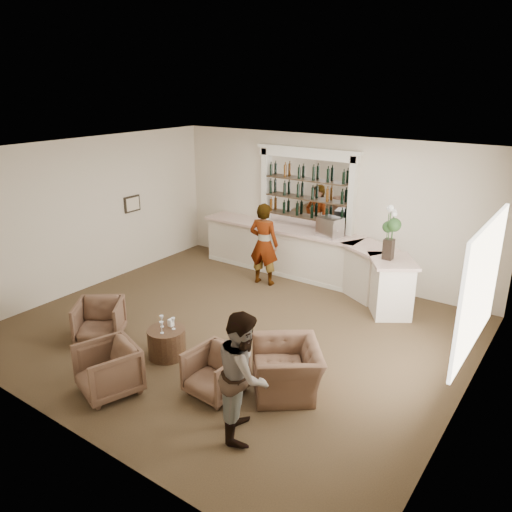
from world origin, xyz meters
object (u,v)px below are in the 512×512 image
(sommelier, at_px, (264,244))
(espresso_machine, at_px, (330,227))
(armchair_left, at_px, (99,321))
(armchair_right, at_px, (215,372))
(armchair_far, at_px, (287,369))
(armchair_center, at_px, (108,369))
(guest, at_px, (244,374))
(flower_vase, at_px, (390,229))
(bar_counter, at_px, (308,257))
(cocktail_table, at_px, (167,343))

(sommelier, relative_size, espresso_machine, 3.85)
(armchair_left, bearing_deg, sommelier, 39.11)
(armchair_right, height_order, espresso_machine, espresso_machine)
(sommelier, distance_m, armchair_far, 4.26)
(armchair_far, bearing_deg, armchair_left, -119.74)
(espresso_machine, bearing_deg, armchair_center, -85.06)
(guest, bearing_deg, sommelier, -0.03)
(armchair_far, bearing_deg, armchair_center, -92.92)
(sommelier, height_order, armchair_left, sommelier)
(guest, xyz_separation_m, armchair_right, (-0.85, 0.44, -0.52))
(armchair_right, bearing_deg, flower_vase, 80.25)
(bar_counter, bearing_deg, sommelier, -133.88)
(sommelier, relative_size, armchair_far, 1.70)
(armchair_far, bearing_deg, sommelier, 179.82)
(cocktail_table, bearing_deg, bar_counter, 86.86)
(guest, height_order, espresso_machine, guest)
(armchair_center, distance_m, armchair_far, 2.65)
(armchair_left, bearing_deg, guest, -45.88)
(espresso_machine, height_order, flower_vase, flower_vase)
(bar_counter, height_order, sommelier, sommelier)
(cocktail_table, xyz_separation_m, armchair_far, (2.17, 0.33, 0.11))
(armchair_right, bearing_deg, armchair_far, 43.66)
(armchair_far, height_order, espresso_machine, espresso_machine)
(bar_counter, height_order, armchair_far, bar_counter)
(sommelier, distance_m, armchair_left, 4.02)
(armchair_center, bearing_deg, sommelier, 115.14)
(armchair_center, distance_m, flower_vase, 5.65)
(armchair_left, distance_m, espresso_machine, 5.24)
(armchair_far, bearing_deg, guest, -37.76)
(armchair_right, distance_m, flower_vase, 4.42)
(espresso_machine, bearing_deg, sommelier, -134.27)
(bar_counter, relative_size, cocktail_table, 8.95)
(sommelier, height_order, armchair_far, sommelier)
(bar_counter, xyz_separation_m, cocktail_table, (-0.24, -4.36, -0.32))
(sommelier, height_order, armchair_right, sommelier)
(armchair_left, relative_size, flower_vase, 0.75)
(guest, distance_m, flower_vase, 4.60)
(armchair_left, relative_size, armchair_far, 0.73)
(bar_counter, height_order, armchair_center, bar_counter)
(sommelier, bearing_deg, armchair_far, 119.25)
(cocktail_table, xyz_separation_m, sommelier, (-0.48, 3.61, 0.69))
(armchair_right, relative_size, flower_vase, 0.72)
(sommelier, bearing_deg, espresso_machine, -156.03)
(cocktail_table, bearing_deg, armchair_far, 8.58)
(espresso_machine, distance_m, flower_vase, 1.80)
(armchair_right, xyz_separation_m, armchair_far, (0.82, 0.68, 0.01))
(armchair_center, bearing_deg, flower_vase, 84.04)
(guest, relative_size, espresso_machine, 3.55)
(armchair_far, bearing_deg, cocktail_table, -120.58)
(sommelier, xyz_separation_m, armchair_right, (1.83, -3.96, -0.59))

